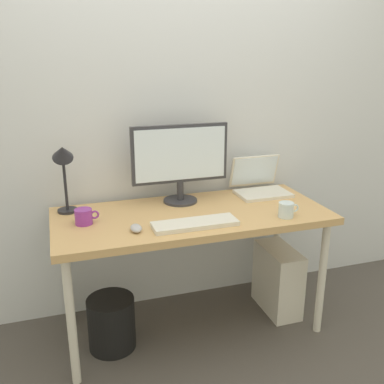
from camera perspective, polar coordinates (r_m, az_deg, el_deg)
The scene contains 12 objects.
ground_plane at distance 2.76m, azimuth -0.00°, elevation -17.08°, with size 6.00×6.00×0.00m, color #4C4742.
back_wall at distance 2.65m, azimuth -2.63°, elevation 11.78°, with size 4.40×0.04×2.60m, color silver.
desk at distance 2.44m, azimuth -0.00°, elevation -4.11°, with size 1.51×0.66×0.73m.
monitor at distance 2.51m, azimuth -1.57°, elevation 4.39°, with size 0.57×0.20×0.46m.
laptop at distance 2.77m, azimuth 8.78°, elevation 1.07°, with size 0.32×0.28×0.22m.
desk_lamp at distance 2.41m, azimuth -16.46°, elevation 3.67°, with size 0.11×0.16×0.41m.
keyboard at distance 2.23m, azimuth 0.39°, elevation -4.17°, with size 0.44×0.14×0.02m, color silver.
mouse at distance 2.18m, azimuth -7.32°, elevation -4.72°, with size 0.06×0.09×0.03m, color #B2B2B7.
coffee_mug at distance 2.31m, azimuth -13.95°, elevation -3.14°, with size 0.12×0.09×0.08m.
glass_cup at distance 2.39m, azimuth 12.24°, elevation -2.29°, with size 0.12×0.08×0.08m.
computer_tower at distance 2.86m, azimuth 11.14°, elevation -11.14°, with size 0.18×0.36×0.42m, color silver.
wastebasket at distance 2.56m, azimuth -10.47°, elevation -16.48°, with size 0.26×0.26×0.30m, color black.
Camera 1 is at (-0.69, -2.15, 1.58)m, focal length 40.80 mm.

